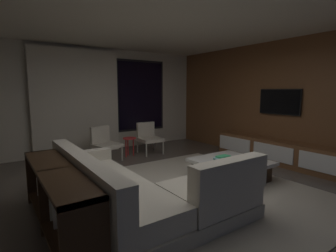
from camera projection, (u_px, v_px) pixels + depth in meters
The scene contains 14 objects.
floor at pixel (180, 194), 4.00m from camera, with size 9.20×9.20×0.00m, color #564C44.
back_wall_with_window at pixel (95, 100), 6.72m from camera, with size 6.60×0.30×2.70m.
media_wall at pixel (293, 102), 5.54m from camera, with size 0.12×7.80×2.70m.
ceiling at pixel (181, 12), 3.63m from camera, with size 8.20×8.20×0.00m, color beige.
area_rug at pixel (201, 191), 4.11m from camera, with size 3.20×3.80×0.01m, color #ADA391.
sectional_couch at pixel (136, 193), 3.31m from camera, with size 1.98×2.50×0.82m.
coffee_table at pixel (231, 170), 4.62m from camera, with size 1.16×1.16×0.36m.
book_stack_on_coffee_table at pixel (222, 158), 4.60m from camera, with size 0.27×0.21×0.08m.
accent_chair_near_window at pixel (148, 136), 6.60m from camera, with size 0.56×0.58×0.78m.
accent_chair_by_curtain at pixel (104, 142), 5.88m from camera, with size 0.67×0.68×0.78m.
side_stool at pixel (129, 141), 6.26m from camera, with size 0.32×0.32×0.46m.
media_console at pixel (280, 153), 5.57m from camera, with size 0.46×3.10×0.52m.
mounted_tv at pixel (280, 102), 5.68m from camera, with size 0.05×0.97×0.56m.
console_table_behind_couch at pixel (57, 196), 2.88m from camera, with size 0.40×2.10×0.74m.
Camera 1 is at (-2.33, -3.03, 1.60)m, focal length 27.48 mm.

